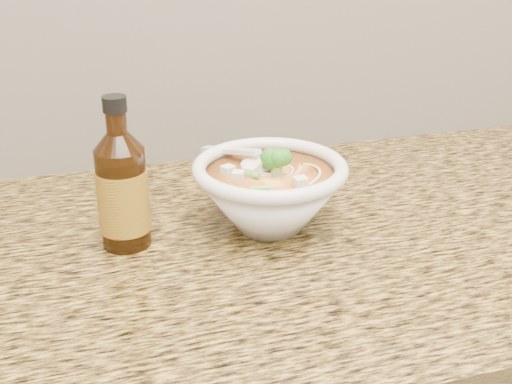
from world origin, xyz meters
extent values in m
cube|color=beige|center=(0.00, 1.99, 1.15)|extent=(4.00, 0.02, 0.50)
cube|color=#A2813B|center=(0.00, 1.68, 0.88)|extent=(4.00, 0.68, 0.04)
cylinder|color=silver|center=(-0.11, 1.69, 0.90)|extent=(0.09, 0.09, 0.01)
torus|color=silver|center=(-0.11, 1.69, 0.99)|extent=(0.21, 0.21, 0.02)
torus|color=beige|center=(-0.12, 1.68, 0.98)|extent=(0.15, 0.15, 0.00)
torus|color=beige|center=(-0.11, 1.71, 0.98)|extent=(0.07, 0.07, 0.00)
torus|color=beige|center=(-0.09, 1.69, 0.98)|extent=(0.12, 0.12, 0.00)
torus|color=beige|center=(-0.11, 1.68, 0.98)|extent=(0.09, 0.09, 0.00)
torus|color=beige|center=(-0.09, 1.69, 0.97)|extent=(0.09, 0.09, 0.00)
torus|color=beige|center=(-0.11, 1.71, 0.97)|extent=(0.09, 0.09, 0.00)
torus|color=beige|center=(-0.09, 1.68, 0.97)|extent=(0.10, 0.10, 0.00)
torus|color=beige|center=(-0.10, 1.69, 0.97)|extent=(0.12, 0.12, 0.00)
cube|color=silver|center=(-0.14, 1.74, 0.99)|extent=(0.02, 0.02, 0.02)
cube|color=silver|center=(-0.15, 1.71, 0.99)|extent=(0.02, 0.02, 0.02)
cube|color=silver|center=(-0.14, 1.69, 0.99)|extent=(0.02, 0.02, 0.02)
cube|color=silver|center=(-0.09, 1.68, 0.99)|extent=(0.02, 0.02, 0.02)
cube|color=silver|center=(-0.07, 1.69, 0.99)|extent=(0.02, 0.02, 0.02)
cube|color=silver|center=(-0.09, 1.69, 0.99)|extent=(0.02, 0.02, 0.02)
ellipsoid|color=#196014|center=(-0.10, 1.68, 1.00)|extent=(0.04, 0.04, 0.04)
cylinder|color=#59B344|center=(-0.05, 1.71, 0.99)|extent=(0.02, 0.01, 0.01)
cylinder|color=#59B344|center=(-0.09, 1.75, 0.99)|extent=(0.02, 0.02, 0.01)
cylinder|color=#59B344|center=(-0.16, 1.71, 0.99)|extent=(0.02, 0.01, 0.01)
cylinder|color=#59B344|center=(-0.17, 1.66, 0.99)|extent=(0.01, 0.02, 0.01)
cylinder|color=#59B344|center=(-0.08, 1.66, 0.99)|extent=(0.02, 0.02, 0.01)
cylinder|color=#59B344|center=(-0.15, 1.68, 0.99)|extent=(0.01, 0.02, 0.01)
ellipsoid|color=silver|center=(-0.12, 1.72, 0.99)|extent=(0.05, 0.05, 0.02)
cube|color=silver|center=(-0.15, 1.76, 0.99)|extent=(0.07, 0.11, 0.03)
cylinder|color=#381C07|center=(-0.31, 1.70, 0.97)|extent=(0.08, 0.08, 0.14)
cylinder|color=#381C07|center=(-0.31, 1.70, 1.07)|extent=(0.03, 0.03, 0.03)
cylinder|color=black|center=(-0.31, 1.70, 1.09)|extent=(0.04, 0.04, 0.02)
cylinder|color=red|center=(-0.31, 1.70, 0.96)|extent=(0.08, 0.08, 0.08)
camera|label=1|loc=(-0.36, 0.92, 1.32)|focal=45.00mm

